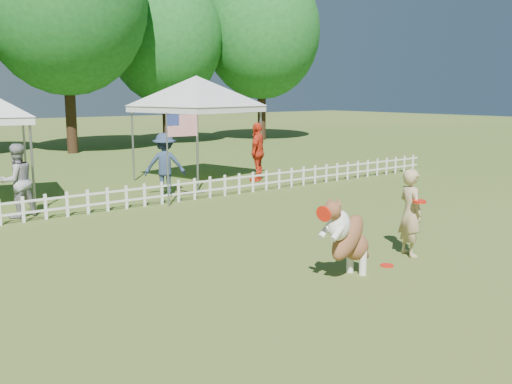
% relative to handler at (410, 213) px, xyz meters
% --- Properties ---
extents(ground, '(120.00, 120.00, 0.00)m').
position_rel_handler_xyz_m(ground, '(-1.48, -0.06, -0.78)').
color(ground, '#31571B').
rests_on(ground, ground).
extents(picket_fence, '(22.00, 0.08, 0.60)m').
position_rel_handler_xyz_m(picket_fence, '(-1.48, 6.94, -0.48)').
color(picket_fence, white).
rests_on(picket_fence, ground).
extents(handler, '(0.54, 0.66, 1.57)m').
position_rel_handler_xyz_m(handler, '(0.00, 0.00, 0.00)').
color(handler, tan).
rests_on(handler, ground).
extents(dog, '(1.35, 0.70, 1.33)m').
position_rel_handler_xyz_m(dog, '(-1.81, -0.21, -0.12)').
color(dog, brown).
rests_on(dog, ground).
extents(frisbee_on_turf, '(0.29, 0.29, 0.02)m').
position_rel_handler_xyz_m(frisbee_on_turf, '(-0.83, -0.19, -0.77)').
color(frisbee_on_turf, red).
rests_on(frisbee_on_turf, ground).
extents(canopy_tent_right, '(3.89, 3.89, 3.35)m').
position_rel_handler_xyz_m(canopy_tent_right, '(1.77, 9.97, 0.89)').
color(canopy_tent_right, silver).
rests_on(canopy_tent_right, ground).
extents(flag_pole, '(0.93, 0.17, 2.40)m').
position_rel_handler_xyz_m(flag_pole, '(-1.25, 6.56, 0.42)').
color(flag_pole, gray).
rests_on(flag_pole, ground).
extents(spectator_a, '(0.97, 0.83, 1.73)m').
position_rel_handler_xyz_m(spectator_a, '(-4.65, 7.57, 0.08)').
color(spectator_a, '#949599').
rests_on(spectator_a, ground).
extents(spectator_b, '(1.32, 1.16, 1.77)m').
position_rel_handler_xyz_m(spectator_b, '(-0.54, 8.01, 0.10)').
color(spectator_b, navy).
rests_on(spectator_b, ground).
extents(spectator_c, '(1.18, 1.05, 1.92)m').
position_rel_handler_xyz_m(spectator_c, '(3.21, 8.58, 0.18)').
color(spectator_c, red).
rests_on(spectator_c, ground).
extents(tree_center_right, '(7.60, 7.60, 12.60)m').
position_rel_handler_xyz_m(tree_center_right, '(1.52, 20.94, 5.52)').
color(tree_center_right, '#17531C').
rests_on(tree_center_right, ground).
extents(tree_right, '(6.20, 6.20, 10.40)m').
position_rel_handler_xyz_m(tree_right, '(7.52, 22.44, 4.42)').
color(tree_right, '#17531C').
rests_on(tree_right, ground).
extents(tree_far_right, '(7.00, 7.00, 11.40)m').
position_rel_handler_xyz_m(tree_far_right, '(13.52, 21.44, 4.92)').
color(tree_far_right, '#17531C').
rests_on(tree_far_right, ground).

